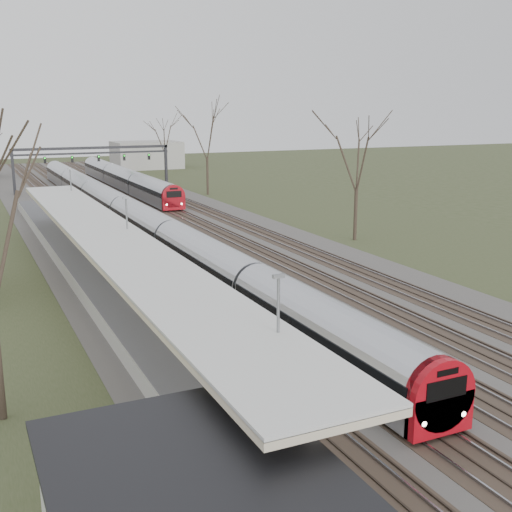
% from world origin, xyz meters
% --- Properties ---
extents(track_bed, '(24.00, 160.00, 0.22)m').
position_xyz_m(track_bed, '(0.26, 55.00, 0.06)').
color(track_bed, '#474442').
rests_on(track_bed, ground).
extents(platform, '(3.50, 69.00, 1.00)m').
position_xyz_m(platform, '(-9.05, 37.50, 0.50)').
color(platform, '#9E9B93').
rests_on(platform, ground).
extents(canopy, '(4.10, 50.00, 3.11)m').
position_xyz_m(canopy, '(-9.05, 32.99, 3.93)').
color(canopy, slate).
rests_on(canopy, platform).
extents(signal_gantry, '(21.00, 0.59, 6.08)m').
position_xyz_m(signal_gantry, '(0.29, 84.99, 4.91)').
color(signal_gantry, black).
rests_on(signal_gantry, ground).
extents(tree_east_far, '(5.00, 5.00, 10.30)m').
position_xyz_m(tree_east_far, '(14.00, 42.00, 7.29)').
color(tree_east_far, '#2D231C').
rests_on(tree_east_far, ground).
extents(train_near, '(2.62, 90.21, 3.05)m').
position_xyz_m(train_near, '(-2.50, 56.65, 1.48)').
color(train_near, '#A7A9B1').
rests_on(train_near, ground).
extents(train_far, '(2.62, 45.21, 3.05)m').
position_xyz_m(train_far, '(4.50, 85.28, 1.48)').
color(train_far, '#A7A9B1').
rests_on(train_far, ground).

